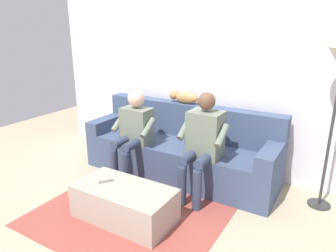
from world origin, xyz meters
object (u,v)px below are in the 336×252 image
object	(u,v)px
cat_on_backrest	(184,97)
person_left_seated	(203,140)
remote_gray	(106,181)
coffee_table	(125,203)
couch	(181,151)
person_right_seated	(134,129)

from	to	relation	value
cat_on_backrest	person_left_seated	bearing A→B (deg)	133.34
cat_on_backrest	remote_gray	xyz separation A→B (m)	(0.14, 1.44, -0.62)
coffee_table	couch	bearing A→B (deg)	-90.00
coffee_table	person_left_seated	bearing A→B (deg)	-119.34
couch	person_left_seated	distance (m)	0.69
coffee_table	person_right_seated	bearing A→B (deg)	-59.75
person_left_seated	person_right_seated	bearing A→B (deg)	1.83
coffee_table	cat_on_backrest	size ratio (longest dim) A/B	1.79
couch	remote_gray	size ratio (longest dim) A/B	17.13
person_right_seated	remote_gray	size ratio (longest dim) A/B	7.77
couch	coffee_table	distance (m)	1.21
person_right_seated	couch	bearing A→B (deg)	-140.13
couch	person_right_seated	size ratio (longest dim) A/B	2.20
person_left_seated	coffee_table	bearing A→B (deg)	60.66
cat_on_backrest	person_right_seated	bearing A→B (deg)	59.83
coffee_table	person_right_seated	distance (m)	1.05
remote_gray	cat_on_backrest	bearing A→B (deg)	32.74
person_left_seated	remote_gray	size ratio (longest dim) A/B	8.20
person_right_seated	remote_gray	xyz separation A→B (m)	(-0.23, 0.81, -0.29)
coffee_table	person_left_seated	size ratio (longest dim) A/B	0.84
person_left_seated	cat_on_backrest	size ratio (longest dim) A/B	2.12
couch	coffee_table	xyz separation A→B (m)	(0.00, 1.20, -0.15)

